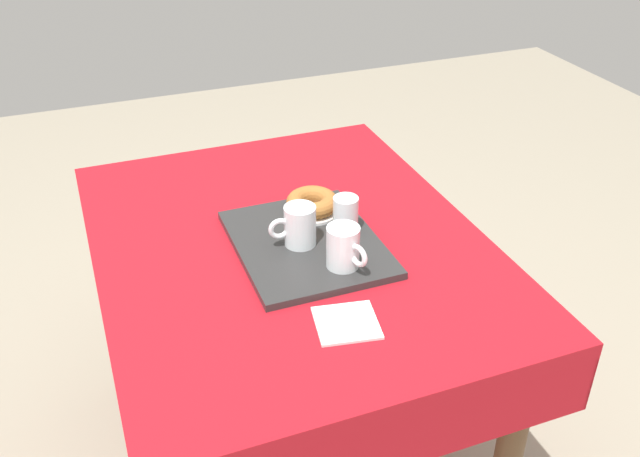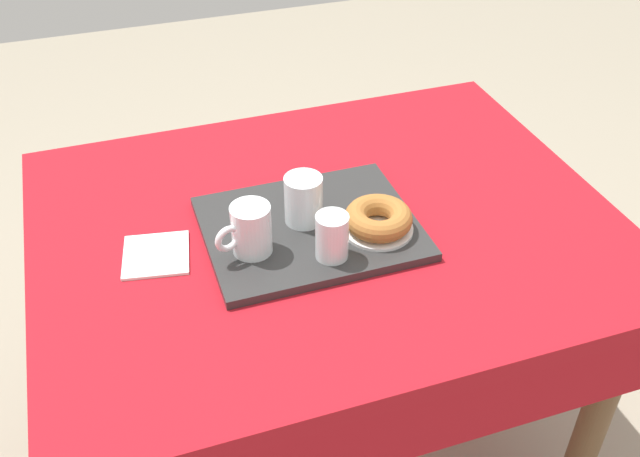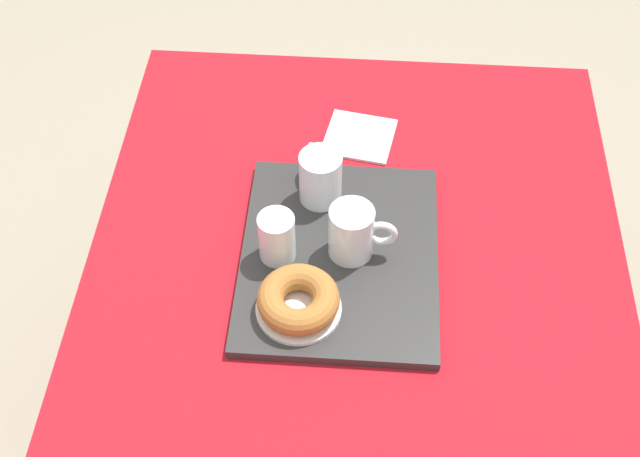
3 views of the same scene
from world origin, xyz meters
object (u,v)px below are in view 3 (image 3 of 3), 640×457
tea_mug_left (320,178)px  water_glass_near (276,239)px  tea_mug_right (352,233)px  dining_table (353,318)px  serving_tray (339,257)px  paper_napkin (359,137)px  sugar_donut_left (298,299)px  donut_plate_left (298,308)px

tea_mug_left → water_glass_near: 0.15m
tea_mug_right → tea_mug_left: bearing=26.9°
dining_table → serving_tray: (0.04, 0.03, 0.11)m
dining_table → paper_napkin: paper_napkin is taller
dining_table → water_glass_near: size_ratio=12.86×
tea_mug_left → serving_tray: bearing=-162.0°
dining_table → sugar_donut_left: 0.19m
water_glass_near → donut_plate_left: (-0.11, -0.04, -0.04)m
paper_napkin → sugar_donut_left: bearing=169.1°
serving_tray → water_glass_near: size_ratio=4.56×
water_glass_near → sugar_donut_left: size_ratio=0.69×
water_glass_near → paper_napkin: bearing=-22.2°
paper_napkin → tea_mug_left: bearing=159.7°
water_glass_near → dining_table: bearing=-104.8°
water_glass_near → sugar_donut_left: (-0.11, -0.04, -0.01)m
dining_table → serving_tray: serving_tray is taller
tea_mug_right → sugar_donut_left: bearing=148.0°
donut_plate_left → serving_tray: bearing=-26.3°
dining_table → tea_mug_left: tea_mug_left is taller
tea_mug_left → tea_mug_right: same height
paper_napkin → donut_plate_left: bearing=169.1°
dining_table → tea_mug_left: size_ratio=10.36×
donut_plate_left → paper_napkin: 0.42m
tea_mug_right → donut_plate_left: (-0.12, 0.08, -0.04)m
tea_mug_left → paper_napkin: 0.19m
tea_mug_right → sugar_donut_left: (-0.12, 0.08, -0.02)m
serving_tray → donut_plate_left: size_ratio=2.99×
donut_plate_left → sugar_donut_left: size_ratio=1.05×
dining_table → paper_napkin: 0.35m
tea_mug_left → water_glass_near: size_ratio=1.24×
tea_mug_left → paper_napkin: bearing=-20.3°
dining_table → water_glass_near: (0.03, 0.13, 0.16)m
tea_mug_right → water_glass_near: bearing=97.2°
tea_mug_right → dining_table: bearing=-169.7°
sugar_donut_left → paper_napkin: bearing=-10.9°
tea_mug_right → water_glass_near: tea_mug_right is taller
tea_mug_left → paper_napkin: tea_mug_left is taller
tea_mug_right → paper_napkin: (0.29, -0.00, -0.06)m
dining_table → sugar_donut_left: size_ratio=8.83×
water_glass_near → paper_napkin: size_ratio=0.71×
donut_plate_left → sugar_donut_left: sugar_donut_left is taller
donut_plate_left → sugar_donut_left: 0.02m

